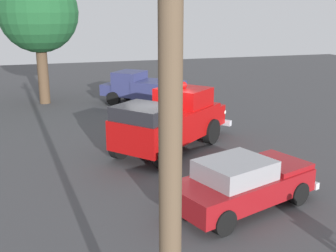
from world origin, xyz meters
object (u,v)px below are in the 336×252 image
object	(u,v)px
lawn_chair_by_car	(186,113)
utility_pole	(170,154)
vintage_fire_truck	(171,120)
oak_tree_left	(38,13)
parked_pickup	(143,88)
classic_hot_rod	(243,182)

from	to	relation	value
lawn_chair_by_car	utility_pole	xyz separation A→B (m)	(-5.26, -14.64, 3.30)
lawn_chair_by_car	utility_pole	size ratio (longest dim) A/B	0.14
vintage_fire_truck	oak_tree_left	size ratio (longest dim) A/B	0.80
parked_pickup	utility_pole	distance (m)	20.20
vintage_fire_truck	parked_pickup	world-z (taller)	vintage_fire_truck
vintage_fire_truck	oak_tree_left	bearing A→B (deg)	114.37
vintage_fire_truck	oak_tree_left	world-z (taller)	oak_tree_left
lawn_chair_by_car	oak_tree_left	xyz separation A→B (m)	(-6.46, 7.00, 4.57)
parked_pickup	oak_tree_left	size ratio (longest dim) A/B	0.65
oak_tree_left	parked_pickup	bearing A→B (deg)	-21.05
lawn_chair_by_car	oak_tree_left	size ratio (longest dim) A/B	0.14
vintage_fire_truck	lawn_chair_by_car	distance (m)	3.82
parked_pickup	utility_pole	size ratio (longest dim) A/B	0.64
parked_pickup	oak_tree_left	distance (m)	7.22
parked_pickup	oak_tree_left	bearing A→B (deg)	158.95
parked_pickup	oak_tree_left	world-z (taller)	oak_tree_left
vintage_fire_truck	parked_pickup	bearing A→B (deg)	84.35
classic_hot_rod	oak_tree_left	distance (m)	17.23
vintage_fire_truck	parked_pickup	distance (m)	8.26
classic_hot_rod	oak_tree_left	world-z (taller)	oak_tree_left
oak_tree_left	utility_pole	size ratio (longest dim) A/B	0.99
parked_pickup	lawn_chair_by_car	distance (m)	5.00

